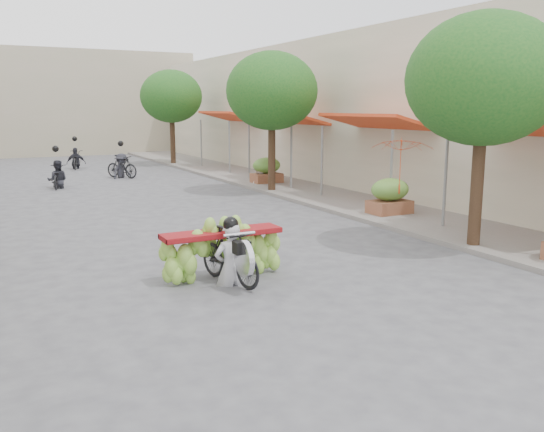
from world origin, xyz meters
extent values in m
plane|color=#57565B|center=(0.00, 0.00, 0.00)|extent=(120.00, 120.00, 0.00)
cube|color=gray|center=(7.00, 15.00, 0.06)|extent=(4.00, 60.00, 0.12)
cube|color=beige|center=(12.00, 14.00, 3.00)|extent=(8.00, 40.00, 6.00)
cube|color=red|center=(7.12, 4.00, 2.75)|extent=(1.77, 4.20, 0.53)
cylinder|color=slate|center=(6.30, 5.90, 1.27)|extent=(0.08, 0.08, 2.55)
cube|color=red|center=(7.12, 10.00, 2.75)|extent=(1.77, 4.20, 0.53)
cylinder|color=slate|center=(6.30, 8.10, 1.27)|extent=(0.08, 0.08, 2.55)
cylinder|color=slate|center=(6.30, 11.90, 1.27)|extent=(0.08, 0.08, 2.55)
cube|color=red|center=(7.12, 16.00, 2.75)|extent=(1.77, 4.20, 0.53)
cylinder|color=slate|center=(6.30, 14.10, 1.27)|extent=(0.08, 0.08, 2.55)
cylinder|color=slate|center=(6.30, 17.90, 1.27)|extent=(0.08, 0.08, 2.55)
cube|color=red|center=(7.12, 22.00, 2.75)|extent=(1.77, 4.20, 0.53)
cylinder|color=slate|center=(6.30, 20.10, 1.27)|extent=(0.08, 0.08, 2.55)
cylinder|color=slate|center=(6.30, 23.90, 1.27)|extent=(0.08, 0.08, 2.55)
cube|color=tan|center=(0.00, 38.00, 3.50)|extent=(20.00, 6.00, 7.00)
cylinder|color=#3A2719|center=(5.40, 4.00, 1.60)|extent=(0.28, 0.28, 3.20)
ellipsoid|color=#245A1C|center=(5.40, 4.00, 3.80)|extent=(3.40, 3.40, 2.90)
cylinder|color=#3A2719|center=(5.40, 14.00, 1.60)|extent=(0.28, 0.28, 3.20)
ellipsoid|color=#245A1C|center=(5.40, 14.00, 3.80)|extent=(3.40, 3.40, 2.90)
cylinder|color=#3A2719|center=(5.40, 26.00, 1.60)|extent=(0.28, 0.28, 3.20)
ellipsoid|color=#245A1C|center=(5.40, 26.00, 3.80)|extent=(3.40, 3.40, 2.90)
cube|color=brown|center=(6.20, 8.00, 0.37)|extent=(1.20, 0.80, 0.50)
ellipsoid|color=#5C9036|center=(6.20, 8.00, 0.95)|extent=(1.20, 0.88, 0.66)
cube|color=brown|center=(6.20, 16.00, 0.37)|extent=(1.20, 0.80, 0.50)
ellipsoid|color=#5C9036|center=(6.20, 16.00, 0.95)|extent=(1.20, 0.88, 0.66)
imported|color=black|center=(-0.57, 4.20, 0.52)|extent=(0.89, 1.85, 1.05)
cylinder|color=silver|center=(-0.57, 3.55, 0.62)|extent=(0.10, 0.66, 0.66)
cube|color=black|center=(-0.57, 3.65, 0.80)|extent=(0.28, 0.22, 0.22)
cylinder|color=silver|center=(-0.57, 3.75, 1.02)|extent=(0.60, 0.05, 0.05)
cube|color=maroon|center=(-0.57, 4.55, 0.88)|extent=(2.29, 0.55, 0.10)
imported|color=silver|center=(-0.57, 4.15, 1.16)|extent=(0.62, 0.46, 1.72)
sphere|color=black|center=(-0.57, 4.12, 1.99)|extent=(0.28, 0.28, 0.28)
imported|color=#C7441A|center=(5.96, 7.26, 2.39)|extent=(1.74, 1.74, 1.59)
imported|color=white|center=(5.93, 16.01, 0.93)|extent=(0.82, 0.51, 1.62)
imported|color=black|center=(-1.65, 19.12, 0.45)|extent=(0.99, 1.70, 0.90)
imported|color=#282830|center=(-1.65, 19.12, 1.12)|extent=(0.89, 0.67, 1.65)
sphere|color=black|center=(-1.65, 19.12, 1.58)|extent=(0.26, 0.26, 0.26)
imported|color=black|center=(1.44, 21.32, 0.53)|extent=(1.43, 1.77, 1.06)
imported|color=#282830|center=(1.44, 21.32, 1.12)|extent=(1.18, 1.05, 1.65)
sphere|color=black|center=(1.44, 21.32, 1.58)|extent=(0.26, 0.26, 0.26)
imported|color=black|center=(0.23, 26.46, 0.47)|extent=(1.04, 1.77, 0.94)
imported|color=#282830|center=(0.23, 26.46, 1.12)|extent=(1.08, 0.79, 1.65)
sphere|color=black|center=(0.23, 26.46, 1.58)|extent=(0.26, 0.26, 0.26)
camera|label=1|loc=(-4.60, -5.23, 3.20)|focal=38.00mm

